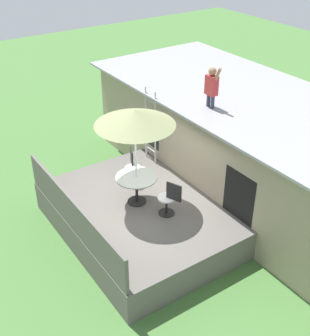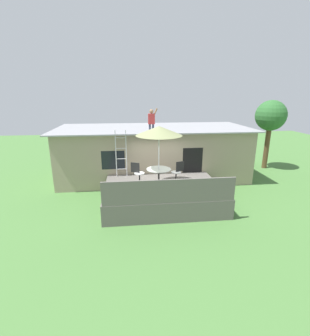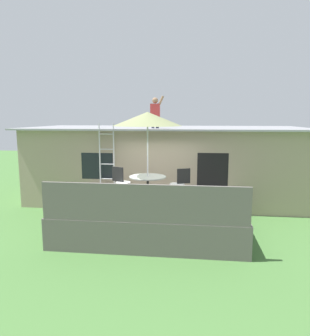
% 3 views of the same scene
% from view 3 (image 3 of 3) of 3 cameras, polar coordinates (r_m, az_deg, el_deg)
% --- Properties ---
extents(ground_plane, '(40.00, 40.00, 0.00)m').
position_cam_3_polar(ground_plane, '(9.44, -0.24, -10.73)').
color(ground_plane, '#477538').
extents(house, '(10.50, 4.50, 2.82)m').
position_cam_3_polar(house, '(12.58, 1.84, 0.92)').
color(house, gray).
rests_on(house, ground).
extents(deck, '(4.90, 3.82, 0.80)m').
position_cam_3_polar(deck, '(9.31, -0.24, -8.41)').
color(deck, '#605B56').
rests_on(deck, ground).
extents(deck_railing, '(4.80, 0.08, 0.90)m').
position_cam_3_polar(deck_railing, '(7.30, -2.11, -6.39)').
color(deck_railing, '#605B56').
rests_on(deck_railing, deck).
extents(patio_table, '(1.04, 1.04, 0.74)m').
position_cam_3_polar(patio_table, '(9.03, -1.31, -2.49)').
color(patio_table, black).
rests_on(patio_table, deck).
extents(patio_umbrella, '(1.90, 1.90, 2.54)m').
position_cam_3_polar(patio_umbrella, '(8.85, -1.35, 8.75)').
color(patio_umbrella, silver).
rests_on(patio_umbrella, deck).
extents(step_ladder, '(0.52, 0.04, 2.20)m').
position_cam_3_polar(step_ladder, '(10.70, -8.61, 2.01)').
color(step_ladder, silver).
rests_on(step_ladder, deck).
extents(person_figure, '(0.47, 0.20, 1.11)m').
position_cam_3_polar(person_figure, '(11.15, 0.08, 10.24)').
color(person_figure, '#33384C').
rests_on(person_figure, house).
extents(patio_chair_left, '(0.59, 0.44, 0.92)m').
position_cam_3_polar(patio_chair_left, '(9.61, -6.06, -2.62)').
color(patio_chair_left, black).
rests_on(patio_chair_left, deck).
extents(patio_chair_right, '(0.60, 0.44, 0.92)m').
position_cam_3_polar(patio_chair_right, '(9.34, 4.39, -2.94)').
color(patio_chair_right, black).
rests_on(patio_chair_right, deck).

